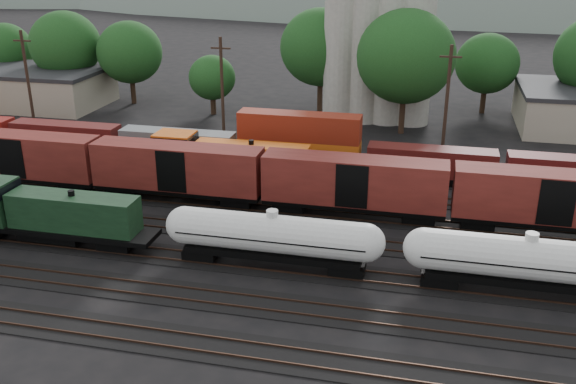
% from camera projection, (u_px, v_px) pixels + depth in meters
% --- Properties ---
extents(ground, '(600.00, 600.00, 0.00)m').
position_uv_depth(ground, '(282.00, 237.00, 50.08)').
color(ground, black).
extents(tracks, '(180.00, 33.20, 0.20)m').
position_uv_depth(tracks, '(282.00, 236.00, 50.06)').
color(tracks, black).
rests_on(tracks, ground).
extents(green_locomotive, '(16.58, 2.93, 4.39)m').
position_uv_depth(green_locomotive, '(39.00, 212.00, 48.32)').
color(green_locomotive, black).
rests_on(green_locomotive, ground).
extents(tank_car_a, '(15.64, 2.80, 4.10)m').
position_uv_depth(tank_car_a, '(272.00, 236.00, 44.53)').
color(tank_car_a, silver).
rests_on(tank_car_a, ground).
extents(tank_car_b, '(15.90, 2.85, 4.17)m').
position_uv_depth(tank_car_b, '(528.00, 261.00, 40.96)').
color(tank_car_b, silver).
rests_on(tank_car_b, ground).
extents(orange_locomotive, '(17.82, 2.97, 4.45)m').
position_uv_depth(orange_locomotive, '(220.00, 159.00, 59.95)').
color(orange_locomotive, black).
rests_on(orange_locomotive, ground).
extents(boxcar_string, '(138.20, 2.90, 4.20)m').
position_uv_depth(boxcar_string, '(178.00, 168.00, 55.67)').
color(boxcar_string, black).
rests_on(boxcar_string, ground).
extents(container_wall, '(160.96, 2.60, 5.80)m').
position_uv_depth(container_wall, '(390.00, 156.00, 61.31)').
color(container_wall, black).
rests_on(container_wall, ground).
extents(grain_silo, '(13.40, 5.00, 29.00)m').
position_uv_depth(grain_silo, '(377.00, 31.00, 77.87)').
color(grain_silo, '#A6A398').
rests_on(grain_silo, ground).
extents(industrial_sheds, '(119.38, 17.26, 5.10)m').
position_uv_depth(industrial_sheds, '(400.00, 104.00, 79.69)').
color(industrial_sheds, '#9E937F').
rests_on(industrial_sheds, ground).
extents(tree_band, '(167.31, 22.01, 14.50)m').
position_uv_depth(tree_band, '(339.00, 59.00, 80.72)').
color(tree_band, black).
rests_on(tree_band, ground).
extents(utility_poles, '(122.20, 0.36, 12.00)m').
position_uv_depth(utility_poles, '(330.00, 96.00, 67.73)').
color(utility_poles, black).
rests_on(utility_poles, ground).
extents(distant_hills, '(860.00, 286.00, 130.00)m').
position_uv_depth(distant_hills, '(469.00, 40.00, 288.19)').
color(distant_hills, '#59665B').
rests_on(distant_hills, ground).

